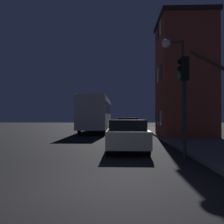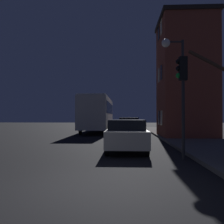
{
  "view_description": "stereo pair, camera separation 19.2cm",
  "coord_description": "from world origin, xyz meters",
  "px_view_note": "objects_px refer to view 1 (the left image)",
  "views": [
    {
      "loc": [
        0.88,
        -5.71,
        1.66
      ],
      "look_at": [
        0.34,
        9.03,
        1.92
      ],
      "focal_mm": 40.0,
      "sensor_mm": 36.0,
      "label": 1
    },
    {
      "loc": [
        1.07,
        -5.7,
        1.66
      ],
      "look_at": [
        0.34,
        9.03,
        1.92
      ],
      "focal_mm": 40.0,
      "sensor_mm": 36.0,
      "label": 2
    }
  ],
  "objects_px": {
    "bus": "(96,112)",
    "car_near_lane": "(127,135)",
    "car_mid_lane": "(128,126)",
    "streetlamp": "(175,68)",
    "traffic_light": "(184,86)"
  },
  "relations": [
    {
      "from": "traffic_light",
      "to": "bus",
      "type": "height_order",
      "value": "traffic_light"
    },
    {
      "from": "car_near_lane",
      "to": "car_mid_lane",
      "type": "xyz_separation_m",
      "value": [
        0.28,
        10.11,
        0.02
      ]
    },
    {
      "from": "streetlamp",
      "to": "car_near_lane",
      "type": "distance_m",
      "value": 4.68
    },
    {
      "from": "bus",
      "to": "car_near_lane",
      "type": "bearing_deg",
      "value": -78.6
    },
    {
      "from": "car_mid_lane",
      "to": "car_near_lane",
      "type": "bearing_deg",
      "value": -91.6
    },
    {
      "from": "car_near_lane",
      "to": "car_mid_lane",
      "type": "relative_size",
      "value": 0.92
    },
    {
      "from": "bus",
      "to": "car_mid_lane",
      "type": "relative_size",
      "value": 2.56
    },
    {
      "from": "traffic_light",
      "to": "bus",
      "type": "distance_m",
      "value": 17.34
    },
    {
      "from": "traffic_light",
      "to": "car_mid_lane",
      "type": "relative_size",
      "value": 0.88
    },
    {
      "from": "streetlamp",
      "to": "bus",
      "type": "bearing_deg",
      "value": 113.47
    },
    {
      "from": "bus",
      "to": "car_near_lane",
      "type": "distance_m",
      "value": 14.75
    },
    {
      "from": "bus",
      "to": "car_mid_lane",
      "type": "bearing_deg",
      "value": -53.42
    },
    {
      "from": "bus",
      "to": "car_near_lane",
      "type": "height_order",
      "value": "bus"
    },
    {
      "from": "traffic_light",
      "to": "bus",
      "type": "bearing_deg",
      "value": 106.8
    },
    {
      "from": "bus",
      "to": "car_near_lane",
      "type": "relative_size",
      "value": 2.79
    }
  ]
}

